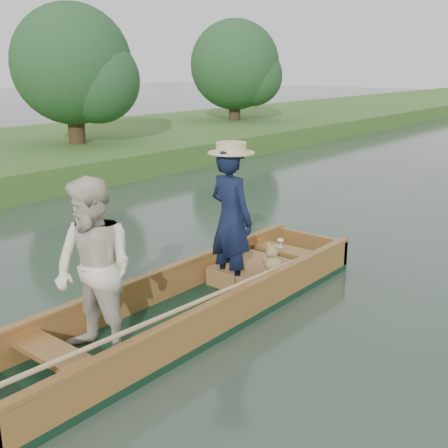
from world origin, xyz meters
The scene contains 2 objects.
ground centered at (0.00, 0.00, 0.00)m, with size 120.00×120.00×0.00m, color #283D30.
punt centered at (-0.03, -0.14, 0.59)m, with size 1.12×5.00×1.79m.
Camera 1 is at (3.74, -3.96, 2.63)m, focal length 45.00 mm.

